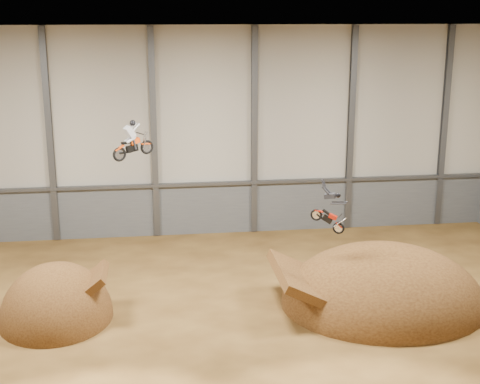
% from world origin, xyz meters
% --- Properties ---
extents(floor, '(40.00, 40.00, 0.00)m').
position_xyz_m(floor, '(0.00, 0.00, 0.00)').
color(floor, '#4D3214').
rests_on(floor, ground).
extents(back_wall, '(40.00, 0.10, 14.00)m').
position_xyz_m(back_wall, '(0.00, 15.00, 7.00)').
color(back_wall, '#BAB4A5').
rests_on(back_wall, ground).
extents(ceiling, '(40.00, 40.00, 0.00)m').
position_xyz_m(ceiling, '(0.00, 0.00, 14.00)').
color(ceiling, black).
rests_on(ceiling, back_wall).
extents(lower_band_back, '(39.80, 0.18, 3.50)m').
position_xyz_m(lower_band_back, '(0.00, 14.90, 1.75)').
color(lower_band_back, '#585C60').
rests_on(lower_band_back, ground).
extents(steel_rail, '(39.80, 0.35, 0.20)m').
position_xyz_m(steel_rail, '(0.00, 14.75, 3.55)').
color(steel_rail, '#47494F').
rests_on(steel_rail, lower_band_back).
extents(steel_column_1, '(0.40, 0.36, 13.90)m').
position_xyz_m(steel_column_1, '(-10.00, 14.80, 7.00)').
color(steel_column_1, '#47494F').
rests_on(steel_column_1, ground).
extents(steel_column_2, '(0.40, 0.36, 13.90)m').
position_xyz_m(steel_column_2, '(-3.33, 14.80, 7.00)').
color(steel_column_2, '#47494F').
rests_on(steel_column_2, ground).
extents(steel_column_3, '(0.40, 0.36, 13.90)m').
position_xyz_m(steel_column_3, '(3.33, 14.80, 7.00)').
color(steel_column_3, '#47494F').
rests_on(steel_column_3, ground).
extents(steel_column_4, '(0.40, 0.36, 13.90)m').
position_xyz_m(steel_column_4, '(10.00, 14.80, 7.00)').
color(steel_column_4, '#47494F').
rests_on(steel_column_4, ground).
extents(steel_column_5, '(0.40, 0.36, 13.90)m').
position_xyz_m(steel_column_5, '(16.67, 14.80, 7.00)').
color(steel_column_5, '#47494F').
rests_on(steel_column_5, ground).
extents(takeoff_ramp, '(5.55, 6.40, 5.55)m').
position_xyz_m(takeoff_ramp, '(-8.46, 2.64, 0.00)').
color(takeoff_ramp, '#3E240F').
rests_on(takeoff_ramp, ground).
extents(landing_ramp, '(10.65, 9.42, 6.15)m').
position_xyz_m(landing_ramp, '(8.24, 2.18, 0.00)').
color(landing_ramp, '#3E240F').
rests_on(landing_ramp, ground).
extents(fmx_rider_a, '(2.70, 2.08, 2.40)m').
position_xyz_m(fmx_rider_a, '(-4.41, 5.92, 8.46)').
color(fmx_rider_a, '#E2440B').
extents(fmx_rider_b, '(3.07, 2.18, 2.97)m').
position_xyz_m(fmx_rider_b, '(4.91, 1.88, 5.56)').
color(fmx_rider_b, '#AD190A').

